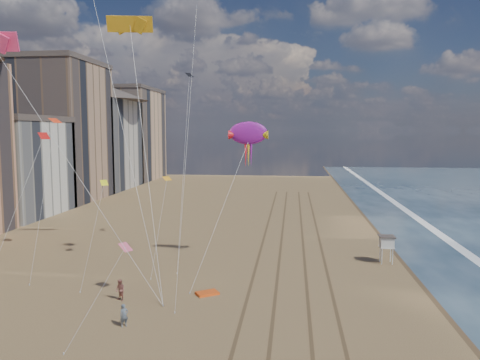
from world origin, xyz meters
name	(u,v)px	position (x,y,z in m)	size (l,w,h in m)	color
wet_sand	(421,245)	(19.00, 40.00, 0.00)	(260.00, 260.00, 0.00)	#42301E
foam	(456,246)	(23.20, 40.00, 0.00)	(260.00, 260.00, 0.00)	white
tracks	(291,262)	(2.55, 30.00, 0.01)	(7.68, 120.00, 0.01)	brown
buildings	(43,135)	(-45.73, 65.59, 13.55)	(34.72, 131.35, 29.00)	#C6B284
lifeguard_stand	(387,242)	(12.85, 30.87, 2.36)	(1.69, 1.69, 3.06)	silver
grounded_kite	(207,293)	(-4.82, 18.98, 0.11)	(1.90, 1.21, 0.22)	#F45114
show_kite	(248,133)	(-2.10, 28.45, 14.17)	(4.29, 5.24, 17.28)	#8B1692
kite_flyer_a	(124,315)	(-9.69, 11.54, 0.85)	(0.62, 0.41, 1.71)	slate
kite_flyer_b	(120,290)	(-11.92, 16.63, 0.92)	(0.89, 0.70, 1.84)	#905349
small_kites	(125,125)	(-14.31, 25.39, 15.03)	(19.18, 16.44, 22.85)	black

